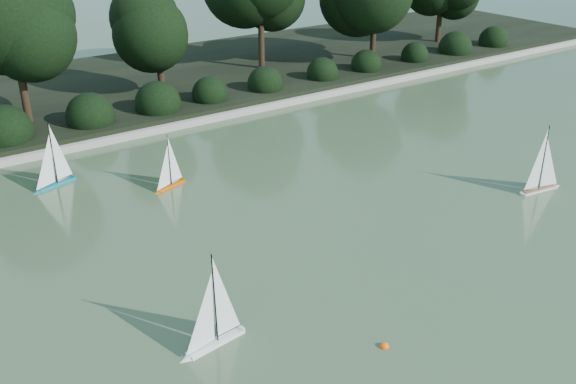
{
  "coord_description": "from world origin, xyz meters",
  "views": [
    {
      "loc": [
        -6.58,
        -6.0,
        5.77
      ],
      "look_at": [
        -0.43,
        2.79,
        0.7
      ],
      "focal_mm": 40.0,
      "sensor_mm": 36.0,
      "label": 1
    }
  ],
  "objects_px": {
    "sailboat_white_a": "(210,333)",
    "sailboat_teal": "(51,176)",
    "sailboat_white_b": "(544,180)",
    "sailboat_orange": "(168,179)",
    "race_buoy": "(384,347)"
  },
  "relations": [
    {
      "from": "sailboat_orange",
      "to": "sailboat_teal",
      "type": "distance_m",
      "value": 2.49
    },
    {
      "from": "sailboat_orange",
      "to": "race_buoy",
      "type": "relative_size",
      "value": 8.86
    },
    {
      "from": "sailboat_orange",
      "to": "race_buoy",
      "type": "height_order",
      "value": "sailboat_orange"
    },
    {
      "from": "sailboat_white_a",
      "to": "sailboat_orange",
      "type": "height_order",
      "value": "sailboat_white_a"
    },
    {
      "from": "sailboat_orange",
      "to": "sailboat_white_b",
      "type": "bearing_deg",
      "value": -35.81
    },
    {
      "from": "sailboat_teal",
      "to": "race_buoy",
      "type": "distance_m",
      "value": 8.33
    },
    {
      "from": "sailboat_white_a",
      "to": "sailboat_teal",
      "type": "bearing_deg",
      "value": 91.71
    },
    {
      "from": "sailboat_teal",
      "to": "sailboat_orange",
      "type": "bearing_deg",
      "value": -36.31
    },
    {
      "from": "sailboat_white_a",
      "to": "race_buoy",
      "type": "xyz_separation_m",
      "value": [
        1.98,
        -1.39,
        -0.24
      ]
    },
    {
      "from": "sailboat_teal",
      "to": "race_buoy",
      "type": "relative_size",
      "value": 10.8
    },
    {
      "from": "sailboat_white_a",
      "to": "race_buoy",
      "type": "bearing_deg",
      "value": -35.01
    },
    {
      "from": "sailboat_white_b",
      "to": "sailboat_orange",
      "type": "bearing_deg",
      "value": 144.19
    },
    {
      "from": "sailboat_white_b",
      "to": "sailboat_teal",
      "type": "xyz_separation_m",
      "value": [
        -8.46,
        6.13,
        -0.0
      ]
    },
    {
      "from": "sailboat_white_b",
      "to": "sailboat_teal",
      "type": "bearing_deg",
      "value": 144.07
    },
    {
      "from": "sailboat_white_b",
      "to": "sailboat_teal",
      "type": "distance_m",
      "value": 10.45
    }
  ]
}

